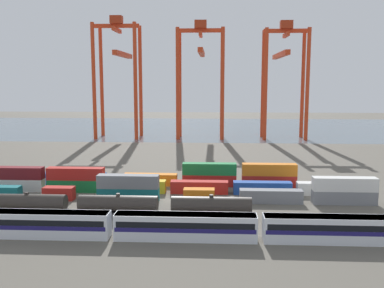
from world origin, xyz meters
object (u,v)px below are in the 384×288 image
object	(u,v)px
gantry_crane_west	(119,66)
gantry_crane_central	(201,67)
shipping_container_14	(262,188)
shipping_container_21	(269,181)
freight_tank_row	(118,206)
passenger_train	(186,225)
shipping_container_6	(344,197)
shipping_container_8	(16,185)
shipping_container_16	(35,178)
shipping_container_13	(199,187)
gantry_crane_east	(284,68)

from	to	relation	value
gantry_crane_west	gantry_crane_central	xyz separation A→B (m)	(34.30, 0.37, -0.58)
shipping_container_14	shipping_container_21	size ratio (longest dim) A/B	1.00
shipping_container_21	gantry_crane_west	bearing A→B (deg)	121.40
freight_tank_row	passenger_train	bearing A→B (deg)	-38.96
shipping_container_6	gantry_crane_west	world-z (taller)	gantry_crane_west
shipping_container_8	gantry_crane_central	xyz separation A→B (m)	(36.72, 93.17, 27.96)
shipping_container_8	shipping_container_21	xyz separation A→B (m)	(55.01, 6.62, 0.00)
freight_tank_row	shipping_container_21	world-z (taller)	freight_tank_row
passenger_train	shipping_container_21	distance (m)	37.64
shipping_container_6	gantry_crane_central	world-z (taller)	gantry_crane_central
shipping_container_16	gantry_crane_central	world-z (taller)	gantry_crane_central
passenger_train	shipping_container_6	size ratio (longest dim) A/B	5.39
shipping_container_8	shipping_container_13	world-z (taller)	same
shipping_container_14	passenger_train	bearing A→B (deg)	-117.68
freight_tank_row	shipping_container_16	world-z (taller)	freight_tank_row
gantry_crane_east	shipping_container_13	bearing A→B (deg)	-108.52
shipping_container_6	shipping_container_13	bearing A→B (deg)	166.76
gantry_crane_central	gantry_crane_east	size ratio (longest dim) A/B	1.01
shipping_container_16	shipping_container_21	size ratio (longest dim) A/B	0.50
shipping_container_13	gantry_crane_central	distance (m)	97.32
shipping_container_21	gantry_crane_east	size ratio (longest dim) A/B	0.26
gantry_crane_west	gantry_crane_central	size ratio (longest dim) A/B	1.04
shipping_container_16	shipping_container_21	bearing A→B (deg)	0.00
passenger_train	freight_tank_row	size ratio (longest dim) A/B	1.42
shipping_container_6	shipping_container_14	bearing A→B (deg)	156.08
shipping_container_6	shipping_container_8	size ratio (longest dim) A/B	1.00
shipping_container_13	gantry_crane_east	distance (m)	102.68
shipping_container_6	shipping_container_16	bearing A→B (deg)	168.71
passenger_train	shipping_container_8	bearing A→B (deg)	144.77
shipping_container_21	gantry_crane_central	distance (m)	92.78
passenger_train	shipping_container_13	size ratio (longest dim) A/B	5.39
freight_tank_row	shipping_container_8	xyz separation A→B (m)	(-26.18, 17.22, -0.69)
shipping_container_13	shipping_container_16	world-z (taller)	same
passenger_train	gantry_crane_west	bearing A→B (deg)	106.75
shipping_container_14	gantry_crane_east	world-z (taller)	gantry_crane_east
shipping_container_6	shipping_container_14	distance (m)	16.32
shipping_container_8	shipping_container_14	distance (m)	52.81
passenger_train	gantry_crane_west	distance (m)	128.36
shipping_container_6	gantry_crane_west	distance (m)	122.33
shipping_container_6	passenger_train	bearing A→B (deg)	-144.80
shipping_container_14	gantry_crane_east	xyz separation A→B (m)	(18.21, 93.77, 27.66)
shipping_container_13	shipping_container_16	distance (m)	38.72
shipping_container_21	gantry_crane_east	distance (m)	92.82
passenger_train	gantry_crane_west	world-z (taller)	gantry_crane_west
gantry_crane_east	shipping_container_6	bearing A→B (deg)	-91.88
shipping_container_21	gantry_crane_central	xyz separation A→B (m)	(-18.30, 86.55, 27.96)
shipping_container_21	shipping_container_14	bearing A→B (deg)	-108.39
shipping_container_14	gantry_crane_east	bearing A→B (deg)	79.01
freight_tank_row	shipping_container_6	size ratio (longest dim) A/B	3.79
shipping_container_8	gantry_crane_west	distance (m)	97.12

